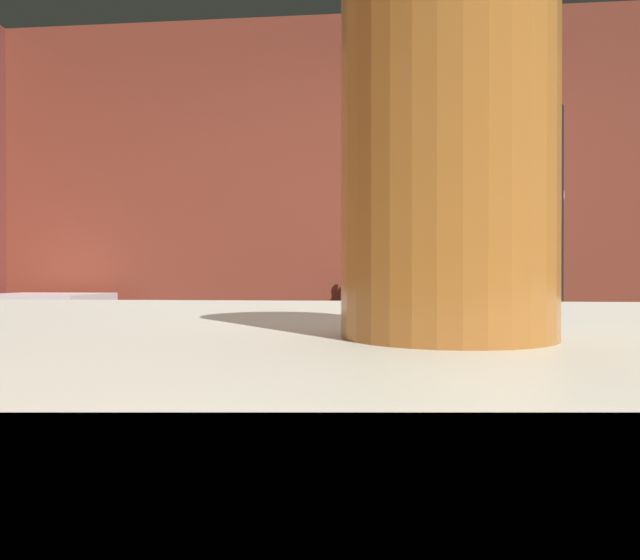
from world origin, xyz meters
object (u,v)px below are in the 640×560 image
at_px(mixing_bowl, 403,317).
at_px(pint_glass_far, 447,145).
at_px(bottle_hot_sauce, 366,259).
at_px(chefs_knife, 556,323).
at_px(bottle_soy, 475,260).
at_px(bartender, 495,308).
at_px(mini_fridge, 45,381).

xyz_separation_m(mixing_bowl, pint_glass_far, (-0.06, -1.67, 0.19)).
height_order(pint_glass_far, bottle_hot_sauce, bottle_hot_sauce).
relative_size(mixing_bowl, pint_glass_far, 1.23).
height_order(chefs_knife, bottle_soy, bottle_soy).
bearing_deg(bottle_soy, pint_glass_far, -99.91).
height_order(bartender, chefs_knife, bartender).
xyz_separation_m(mini_fridge, bartender, (2.20, -1.53, 0.51)).
relative_size(pint_glass_far, bottle_soy, 0.63).
distance_m(mini_fridge, chefs_knife, 2.76).
height_order(mixing_bowl, bottle_hot_sauce, bottle_hot_sauce).
height_order(mixing_bowl, bottle_soy, bottle_soy).
xyz_separation_m(mixing_bowl, bottle_soy, (0.47, 1.38, 0.23)).
relative_size(mini_fridge, pint_glass_far, 6.59).
bearing_deg(bartender, bottle_hot_sauce, -5.28).
bearing_deg(bartender, mini_fridge, 37.49).
height_order(mini_fridge, bottle_hot_sauce, bottle_hot_sauce).
distance_m(bartender, bottle_hot_sauce, 1.75).
distance_m(mini_fridge, bottle_soy, 2.55).
xyz_separation_m(mini_fridge, pint_glass_far, (1.91, -2.86, 0.65)).
distance_m(mini_fridge, bartender, 2.73).
relative_size(chefs_knife, bottle_soy, 1.01).
distance_m(mixing_bowl, chefs_knife, 0.51).
distance_m(chefs_knife, bottle_hot_sauce, 1.47).
height_order(chefs_knife, bottle_hot_sauce, bottle_hot_sauce).
bearing_deg(chefs_knife, bottle_soy, 97.00).
relative_size(pint_glass_far, bottle_hot_sauce, 0.60).
bearing_deg(mixing_bowl, mini_fridge, 149.08).
relative_size(mini_fridge, bartender, 0.57).
bearing_deg(pint_glass_far, mixing_bowl, 87.78).
bearing_deg(bottle_soy, chefs_knife, -88.52).
xyz_separation_m(bartender, bottle_soy, (0.24, 1.73, 0.18)).
height_order(bartender, mixing_bowl, bartender).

